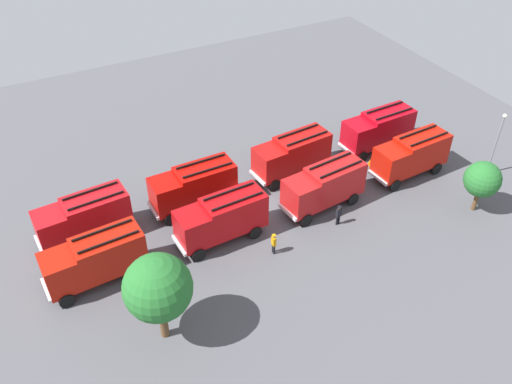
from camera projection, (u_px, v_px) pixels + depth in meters
name	position (u px, v px, depth m)	size (l,w,h in m)	color
ground_plane	(256.00, 205.00, 45.93)	(64.97, 64.97, 0.00)	#4C4C51
fire_truck_0	(378.00, 129.00, 51.46)	(7.29, 2.97, 3.88)	#A90712
fire_truck_1	(292.00, 154.00, 48.12)	(7.38, 3.24, 3.88)	#AC0F0D
fire_truck_2	(194.00, 186.00, 44.50)	(7.24, 2.85, 3.88)	#AD0B06
fire_truck_3	(84.00, 217.00, 41.42)	(7.35, 3.16, 3.88)	red
fire_truck_4	(411.00, 154.00, 48.06)	(7.32, 3.06, 3.88)	#B21207
fire_truck_5	(324.00, 185.00, 44.53)	(7.41, 3.33, 3.88)	#B01515
fire_truck_6	(222.00, 218.00, 41.38)	(7.31, 3.03, 3.88)	#AD0B0E
fire_truck_7	(95.00, 259.00, 37.94)	(7.34, 3.11, 3.88)	#A91509
firefighter_0	(274.00, 243.00, 40.79)	(0.30, 0.43, 1.84)	black
firefighter_1	(339.00, 214.00, 43.39)	(0.44, 0.30, 1.84)	black
tree_0	(482.00, 180.00, 43.57)	(2.98, 2.98, 4.61)	brown
tree_1	(158.00, 288.00, 32.72)	(4.31, 4.31, 6.69)	brown
traffic_cone_0	(63.00, 263.00, 40.16)	(0.41, 0.41, 0.59)	#F2600C
traffic_cone_1	(370.00, 162.00, 50.30)	(0.46, 0.46, 0.66)	#F2600C
traffic_cone_2	(331.00, 182.00, 47.86)	(0.48, 0.48, 0.69)	#F2600C
lamppost	(497.00, 139.00, 47.23)	(0.36, 0.36, 6.18)	slate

